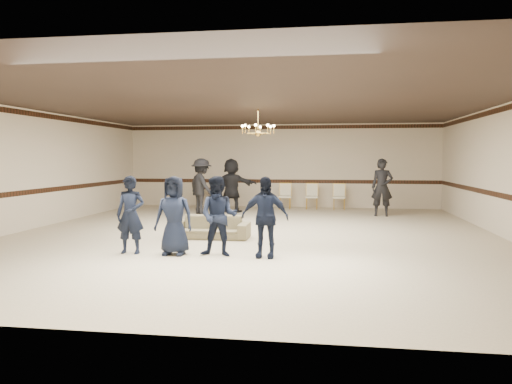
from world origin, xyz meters
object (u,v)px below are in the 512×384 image
at_px(banquet_chair_mid, 312,197).
at_px(banquet_chair_left, 285,196).
at_px(boy_d, 265,217).
at_px(chandelier, 258,121).
at_px(adult_mid, 232,185).
at_px(boy_b, 174,216).
at_px(adult_right, 382,187).
at_px(console_table, 208,197).
at_px(boy_c, 219,216).
at_px(boy_a, 130,215).
at_px(settee, 211,227).
at_px(adult_left, 202,186).
at_px(banquet_chair_right, 339,197).

bearing_deg(banquet_chair_mid, banquet_chair_left, 179.94).
bearing_deg(boy_d, chandelier, 103.25).
xyz_separation_m(adult_mid, banquet_chair_left, (1.75, 1.37, -0.47)).
bearing_deg(boy_b, chandelier, 74.03).
bearing_deg(adult_right, console_table, 168.75).
bearing_deg(adult_mid, chandelier, 113.19).
relative_size(banquet_chair_left, banquet_chair_mid, 1.00).
xyz_separation_m(boy_b, boy_c, (0.90, 0.00, 0.00)).
distance_m(boy_a, boy_b, 0.90).
xyz_separation_m(boy_a, settee, (1.14, 2.07, -0.51)).
height_order(adult_mid, banquet_chair_left, adult_mid).
distance_m(boy_a, banquet_chair_mid, 9.58).
relative_size(adult_left, console_table, 2.11).
xyz_separation_m(adult_mid, banquet_chair_mid, (2.75, 1.37, -0.47)).
distance_m(adult_right, banquet_chair_mid, 2.98).
distance_m(settee, adult_right, 6.87).
distance_m(boy_c, adult_right, 8.18).
distance_m(boy_a, adult_left, 6.94).
height_order(chandelier, banquet_chair_right, chandelier).
distance_m(boy_c, adult_mid, 7.74).
xyz_separation_m(adult_right, console_table, (-6.35, 1.97, -0.57)).
bearing_deg(adult_left, adult_mid, -97.58).
bearing_deg(banquet_chair_right, console_table, -178.33).
bearing_deg(banquet_chair_left, console_table, 174.54).
distance_m(chandelier, adult_left, 4.45).
bearing_deg(banquet_chair_left, banquet_chair_right, -1.65).
xyz_separation_m(adult_left, adult_mid, (0.90, 0.70, 0.00)).
distance_m(adult_right, console_table, 6.67).
bearing_deg(boy_b, banquet_chair_mid, 76.11).
height_order(boy_a, banquet_chair_mid, boy_a).
bearing_deg(boy_c, boy_b, -177.97).
relative_size(boy_a, banquet_chair_left, 1.65).
height_order(boy_a, banquet_chair_left, boy_a).
relative_size(boy_a, banquet_chair_right, 1.65).
distance_m(boy_b, banquet_chair_right, 9.61).
distance_m(boy_b, adult_right, 8.63).
relative_size(chandelier, boy_a, 0.60).
bearing_deg(boy_c, chandelier, 88.58).
xyz_separation_m(chandelier, adult_right, (3.59, 3.51, -1.93)).
bearing_deg(banquet_chair_right, settee, -110.34).
bearing_deg(console_table, adult_mid, -46.88).
bearing_deg(adult_right, banquet_chair_mid, 149.01).
relative_size(boy_c, boy_d, 1.00).
relative_size(adult_left, adult_right, 1.00).
xyz_separation_m(boy_d, adult_right, (2.92, 7.23, 0.17)).
distance_m(banquet_chair_mid, banquet_chair_right, 1.00).
distance_m(adult_left, adult_right, 6.01).
height_order(boy_d, adult_right, adult_right).
height_order(adult_left, banquet_chair_mid, adult_left).
bearing_deg(chandelier, boy_a, -118.55).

